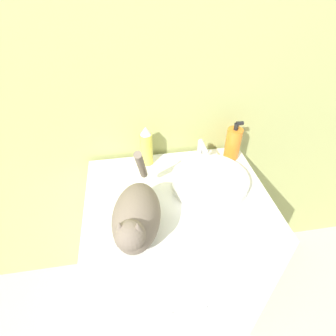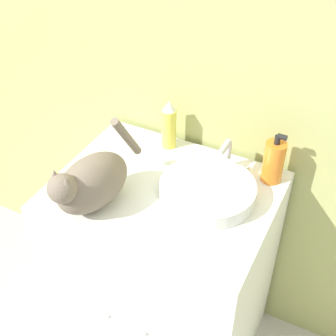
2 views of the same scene
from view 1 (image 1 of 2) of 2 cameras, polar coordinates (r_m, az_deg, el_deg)
wall_back at (r=1.13m, az=-0.90°, el=20.51°), size 6.00×0.05×2.50m
vanity_cabinet at (r=1.40m, az=1.59°, el=-18.37°), size 0.73×0.59×0.86m
sink_basin at (r=1.10m, az=9.06°, el=-2.79°), size 0.31×0.31×0.05m
faucet at (r=1.20m, az=7.00°, el=3.30°), size 0.17×0.10×0.12m
cat at (r=0.87m, az=-6.92°, el=-10.51°), size 0.21×0.39×0.26m
soap_bottle at (r=1.25m, az=13.99°, el=5.30°), size 0.07×0.07×0.19m
spray_bottle at (r=1.17m, az=-4.69°, el=4.74°), size 0.05×0.05×0.19m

